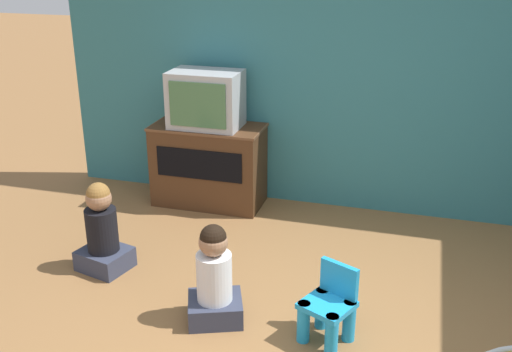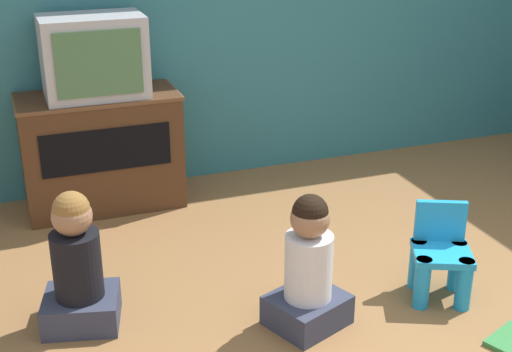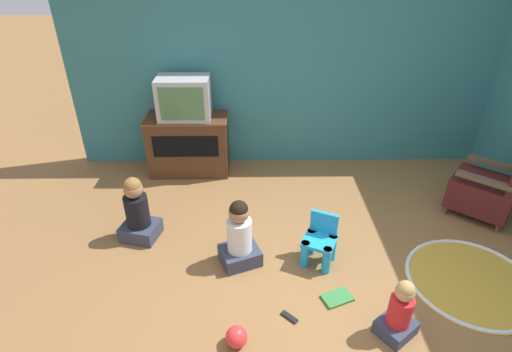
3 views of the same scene
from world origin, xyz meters
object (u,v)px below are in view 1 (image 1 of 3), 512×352
object	(u,v)px
television	(206,99)
yellow_kid_chair	(329,310)
child_watching_right	(102,232)
tv_cabinet	(209,164)
child_watching_left	(214,280)

from	to	relation	value
television	yellow_kid_chair	bearing A→B (deg)	-50.46
yellow_kid_chair	child_watching_right	size ratio (longest dim) A/B	0.70
television	child_watching_right	size ratio (longest dim) A/B	0.89
television	child_watching_right	world-z (taller)	television
tv_cabinet	yellow_kid_chair	size ratio (longest dim) A/B	2.07
television	yellow_kid_chair	xyz separation A→B (m)	(1.44, -1.74, -0.81)
tv_cabinet	child_watching_left	xyz separation A→B (m)	(0.69, -1.76, -0.09)
child_watching_right	child_watching_left	bearing A→B (deg)	-6.66
yellow_kid_chair	child_watching_right	distance (m)	1.82
television	child_watching_left	size ratio (longest dim) A/B	0.91
television	child_watching_right	xyz separation A→B (m)	(-0.34, -1.35, -0.71)
yellow_kid_chair	television	bearing A→B (deg)	154.06
child_watching_right	tv_cabinet	bearing A→B (deg)	90.16
tv_cabinet	television	world-z (taller)	television
television	yellow_kid_chair	world-z (taller)	television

